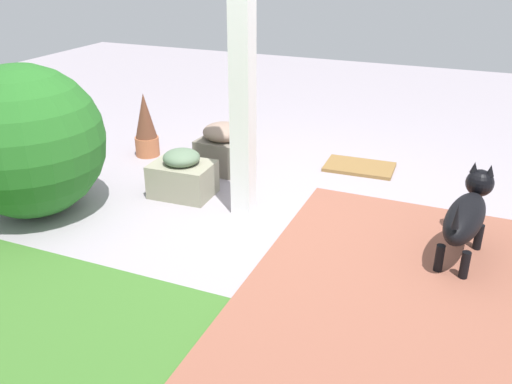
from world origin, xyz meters
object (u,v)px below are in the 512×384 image
object	(u,v)px
porch_pillar	(242,61)
stone_planter_near	(183,175)
round_shrub	(27,142)
doormat	(359,167)
terracotta_pot_spiky	(146,126)
stone_planter_nearest	(223,148)
dog	(467,214)

from	to	relation	value
porch_pillar	stone_planter_near	world-z (taller)	porch_pillar
round_shrub	stone_planter_near	bearing A→B (deg)	-141.72
round_shrub	doormat	world-z (taller)	round_shrub
terracotta_pot_spiky	doormat	distance (m)	1.99
stone_planter_nearest	doormat	xyz separation A→B (m)	(-1.10, -0.49, -0.19)
stone_planter_near	dog	bearing A→B (deg)	175.80
stone_planter_nearest	dog	bearing A→B (deg)	159.60
doormat	dog	bearing A→B (deg)	126.72
porch_pillar	stone_planter_near	distance (m)	1.10
stone_planter_near	terracotta_pot_spiky	bearing A→B (deg)	-40.68
stone_planter_nearest	stone_planter_near	bearing A→B (deg)	83.71
stone_planter_nearest	terracotta_pot_spiky	distance (m)	0.83
porch_pillar	doormat	distance (m)	1.72
stone_planter_nearest	doormat	bearing A→B (deg)	-155.92
terracotta_pot_spiky	dog	bearing A→B (deg)	164.25
round_shrub	doormat	distance (m)	2.73
stone_planter_nearest	stone_planter_near	xyz separation A→B (m)	(0.07, 0.60, -0.04)
stone_planter_near	round_shrub	bearing A→B (deg)	38.28
stone_planter_nearest	round_shrub	size ratio (longest dim) A/B	0.39
porch_pillar	stone_planter_nearest	xyz separation A→B (m)	(0.49, -0.68, -0.91)
round_shrub	dog	world-z (taller)	round_shrub
terracotta_pot_spiky	doormat	size ratio (longest dim) A/B	1.00
round_shrub	porch_pillar	bearing A→B (deg)	-157.27
round_shrub	terracotta_pot_spiky	size ratio (longest dim) A/B	1.84
terracotta_pot_spiky	stone_planter_nearest	bearing A→B (deg)	176.52
stone_planter_near	doormat	world-z (taller)	stone_planter_near
stone_planter_nearest	stone_planter_near	world-z (taller)	stone_planter_nearest
stone_planter_nearest	round_shrub	distance (m)	1.60
stone_planter_near	doormat	bearing A→B (deg)	-136.88
doormat	round_shrub	bearing A→B (deg)	41.17
round_shrub	terracotta_pot_spiky	xyz separation A→B (m)	(-0.09, -1.32, -0.26)
porch_pillar	doormat	xyz separation A→B (m)	(-0.60, -1.17, -1.10)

